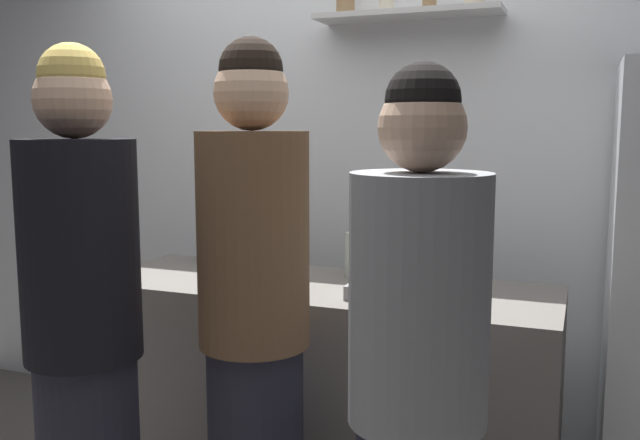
{
  "coord_description": "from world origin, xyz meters",
  "views": [
    {
      "loc": [
        1.1,
        -1.9,
        1.48
      ],
      "look_at": [
        0.16,
        0.53,
        1.13
      ],
      "focal_mm": 38.49,
      "sensor_mm": 36.0,
      "label": 1
    }
  ],
  "objects_px": {
    "baking_pan": "(399,290)",
    "person_blonde": "(84,342)",
    "utensil_holder": "(124,264)",
    "wine_bottle_pale_glass": "(354,252)",
    "water_bottle_plastic": "(206,242)",
    "person_brown_jacket": "(254,329)",
    "person_grey_hoodie": "(417,406)",
    "wine_bottle_amber_glass": "(280,257)"
  },
  "relations": [
    {
      "from": "utensil_holder",
      "to": "wine_bottle_pale_glass",
      "type": "distance_m",
      "value": 0.92
    },
    {
      "from": "person_brown_jacket",
      "to": "wine_bottle_amber_glass",
      "type": "bearing_deg",
      "value": 99.17
    },
    {
      "from": "wine_bottle_amber_glass",
      "to": "water_bottle_plastic",
      "type": "bearing_deg",
      "value": 144.18
    },
    {
      "from": "baking_pan",
      "to": "wine_bottle_pale_glass",
      "type": "distance_m",
      "value": 0.38
    },
    {
      "from": "person_grey_hoodie",
      "to": "person_blonde",
      "type": "height_order",
      "value": "person_blonde"
    },
    {
      "from": "wine_bottle_amber_glass",
      "to": "person_blonde",
      "type": "xyz_separation_m",
      "value": [
        -0.32,
        -0.69,
        -0.16
      ]
    },
    {
      "from": "water_bottle_plastic",
      "to": "utensil_holder",
      "type": "bearing_deg",
      "value": -103.06
    },
    {
      "from": "person_brown_jacket",
      "to": "person_blonde",
      "type": "bearing_deg",
      "value": -155.09
    },
    {
      "from": "water_bottle_plastic",
      "to": "person_grey_hoodie",
      "type": "xyz_separation_m",
      "value": [
        1.22,
        -1.08,
        -0.17
      ]
    },
    {
      "from": "baking_pan",
      "to": "wine_bottle_amber_glass",
      "type": "distance_m",
      "value": 0.46
    },
    {
      "from": "wine_bottle_amber_glass",
      "to": "person_blonde",
      "type": "distance_m",
      "value": 0.78
    },
    {
      "from": "baking_pan",
      "to": "wine_bottle_pale_glass",
      "type": "bearing_deg",
      "value": 134.57
    },
    {
      "from": "wine_bottle_pale_glass",
      "to": "person_grey_hoodie",
      "type": "relative_size",
      "value": 0.17
    },
    {
      "from": "person_brown_jacket",
      "to": "person_blonde",
      "type": "xyz_separation_m",
      "value": [
        -0.43,
        -0.25,
        -0.02
      ]
    },
    {
      "from": "wine_bottle_pale_glass",
      "to": "wine_bottle_amber_glass",
      "type": "bearing_deg",
      "value": -119.14
    },
    {
      "from": "water_bottle_plastic",
      "to": "person_blonde",
      "type": "height_order",
      "value": "person_blonde"
    },
    {
      "from": "baking_pan",
      "to": "person_blonde",
      "type": "distance_m",
      "value": 1.07
    },
    {
      "from": "utensil_holder",
      "to": "baking_pan",
      "type": "bearing_deg",
      "value": 6.82
    },
    {
      "from": "baking_pan",
      "to": "wine_bottle_pale_glass",
      "type": "relative_size",
      "value": 1.19
    },
    {
      "from": "person_grey_hoodie",
      "to": "baking_pan",
      "type": "bearing_deg",
      "value": -44.62
    },
    {
      "from": "person_grey_hoodie",
      "to": "water_bottle_plastic",
      "type": "bearing_deg",
      "value": -13.87
    },
    {
      "from": "water_bottle_plastic",
      "to": "person_brown_jacket",
      "type": "bearing_deg",
      "value": -51.67
    },
    {
      "from": "baking_pan",
      "to": "utensil_holder",
      "type": "height_order",
      "value": "utensil_holder"
    },
    {
      "from": "utensil_holder",
      "to": "person_blonde",
      "type": "relative_size",
      "value": 0.13
    },
    {
      "from": "person_brown_jacket",
      "to": "person_blonde",
      "type": "distance_m",
      "value": 0.5
    },
    {
      "from": "utensil_holder",
      "to": "water_bottle_plastic",
      "type": "height_order",
      "value": "utensil_holder"
    },
    {
      "from": "baking_pan",
      "to": "person_brown_jacket",
      "type": "height_order",
      "value": "person_brown_jacket"
    },
    {
      "from": "person_blonde",
      "to": "wine_bottle_pale_glass",
      "type": "bearing_deg",
      "value": -137.1
    },
    {
      "from": "water_bottle_plastic",
      "to": "person_grey_hoodie",
      "type": "relative_size",
      "value": 0.13
    },
    {
      "from": "wine_bottle_pale_glass",
      "to": "water_bottle_plastic",
      "type": "bearing_deg",
      "value": 174.93
    },
    {
      "from": "person_blonde",
      "to": "wine_bottle_amber_glass",
      "type": "bearing_deg",
      "value": -135.69
    },
    {
      "from": "wine_bottle_pale_glass",
      "to": "water_bottle_plastic",
      "type": "xyz_separation_m",
      "value": [
        -0.72,
        0.06,
        -0.01
      ]
    },
    {
      "from": "person_brown_jacket",
      "to": "person_grey_hoodie",
      "type": "bearing_deg",
      "value": -29.09
    },
    {
      "from": "wine_bottle_amber_glass",
      "to": "person_grey_hoodie",
      "type": "height_order",
      "value": "person_grey_hoodie"
    },
    {
      "from": "person_grey_hoodie",
      "to": "person_blonde",
      "type": "distance_m",
      "value": 1.0
    },
    {
      "from": "utensil_holder",
      "to": "wine_bottle_pale_glass",
      "type": "xyz_separation_m",
      "value": [
        0.83,
        0.39,
        0.04
      ]
    },
    {
      "from": "person_brown_jacket",
      "to": "person_blonde",
      "type": "relative_size",
      "value": 1.02
    },
    {
      "from": "utensil_holder",
      "to": "person_blonde",
      "type": "bearing_deg",
      "value": -62.49
    },
    {
      "from": "wine_bottle_pale_glass",
      "to": "person_brown_jacket",
      "type": "height_order",
      "value": "person_brown_jacket"
    },
    {
      "from": "baking_pan",
      "to": "wine_bottle_pale_glass",
      "type": "height_order",
      "value": "wine_bottle_pale_glass"
    },
    {
      "from": "utensil_holder",
      "to": "wine_bottle_amber_glass",
      "type": "distance_m",
      "value": 0.65
    },
    {
      "from": "baking_pan",
      "to": "person_brown_jacket",
      "type": "bearing_deg",
      "value": -122.97
    }
  ]
}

